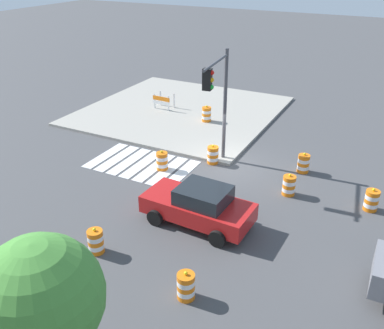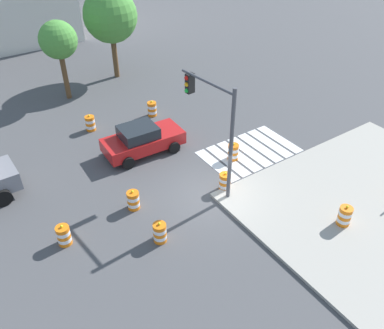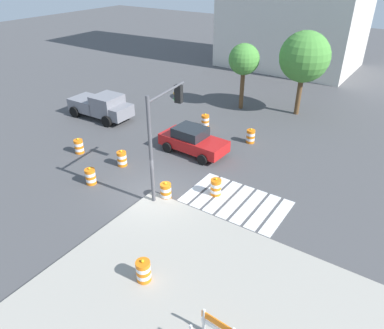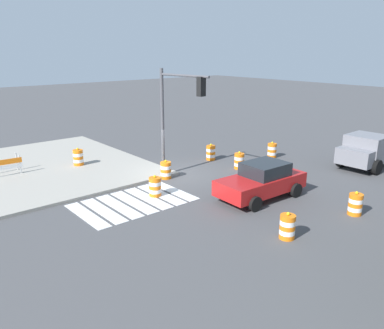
% 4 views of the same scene
% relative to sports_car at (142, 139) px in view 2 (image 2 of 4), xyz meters
% --- Properties ---
extents(ground_plane, '(120.00, 120.00, 0.00)m').
position_rel_sports_car_xyz_m(ground_plane, '(0.82, -5.05, -0.81)').
color(ground_plane, '#474749').
extents(crosswalk_stripes, '(5.10, 3.20, 0.02)m').
position_rel_sports_car_xyz_m(crosswalk_stripes, '(4.82, -3.25, -0.80)').
color(crosswalk_stripes, silver).
rests_on(crosswalk_stripes, ground).
extents(sports_car, '(4.37, 2.28, 1.63)m').
position_rel_sports_car_xyz_m(sports_car, '(0.00, 0.00, 0.00)').
color(sports_car, red).
rests_on(sports_car, ground).
extents(traffic_barrel_near_corner, '(0.56, 0.56, 1.02)m').
position_rel_sports_car_xyz_m(traffic_barrel_near_corner, '(-1.44, 3.77, -0.36)').
color(traffic_barrel_near_corner, orange).
rests_on(traffic_barrel_near_corner, ground).
extents(traffic_barrel_crosswalk_end, '(0.56, 0.56, 1.02)m').
position_rel_sports_car_xyz_m(traffic_barrel_crosswalk_end, '(1.72, -5.03, -0.36)').
color(traffic_barrel_crosswalk_end, orange).
rests_on(traffic_barrel_crosswalk_end, ground).
extents(traffic_barrel_median_near, '(0.56, 0.56, 1.02)m').
position_rel_sports_car_xyz_m(traffic_barrel_median_near, '(2.44, 3.27, -0.36)').
color(traffic_barrel_median_near, orange).
rests_on(traffic_barrel_median_near, ground).
extents(traffic_barrel_median_far, '(0.56, 0.56, 1.02)m').
position_rel_sports_car_xyz_m(traffic_barrel_median_far, '(-5.88, -4.11, -0.36)').
color(traffic_barrel_median_far, orange).
rests_on(traffic_barrel_median_far, ground).
extents(traffic_barrel_far_curb, '(0.56, 0.56, 1.02)m').
position_rel_sports_car_xyz_m(traffic_barrel_far_curb, '(3.64, -3.27, -0.36)').
color(traffic_barrel_far_curb, orange).
rests_on(traffic_barrel_far_curb, ground).
extents(traffic_barrel_lane_center, '(0.56, 0.56, 1.02)m').
position_rel_sports_car_xyz_m(traffic_barrel_lane_center, '(-2.56, -6.17, -0.36)').
color(traffic_barrel_lane_center, orange).
rests_on(traffic_barrel_lane_center, ground).
extents(traffic_barrel_opposite_curb, '(0.56, 0.56, 1.02)m').
position_rel_sports_car_xyz_m(traffic_barrel_opposite_curb, '(-2.53, -3.76, -0.36)').
color(traffic_barrel_opposite_curb, orange).
rests_on(traffic_barrel_opposite_curb, ground).
extents(traffic_barrel_on_sidewalk, '(0.56, 0.56, 1.02)m').
position_rel_sports_car_xyz_m(traffic_barrel_on_sidewalk, '(4.39, -9.87, -0.21)').
color(traffic_barrel_on_sidewalk, orange).
rests_on(traffic_barrel_on_sidewalk, sidewalk_corner).
extents(traffic_light_pole, '(0.68, 3.28, 5.50)m').
position_rel_sports_car_xyz_m(traffic_light_pole, '(1.28, -4.52, 3.10)').
color(traffic_light_pole, '#4C4C51').
rests_on(traffic_light_pole, sidewalk_corner).
extents(street_tree_streetside_near, '(2.38, 2.38, 5.16)m').
position_rel_sports_car_xyz_m(street_tree_streetside_near, '(-1.01, 8.56, 3.09)').
color(street_tree_streetside_near, brown).
rests_on(street_tree_streetside_near, ground).
extents(street_tree_streetside_mid, '(3.71, 3.71, 6.30)m').
position_rel_sports_car_xyz_m(street_tree_streetside_mid, '(3.20, 9.91, 3.60)').
color(street_tree_streetside_mid, brown).
rests_on(street_tree_streetside_mid, ground).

